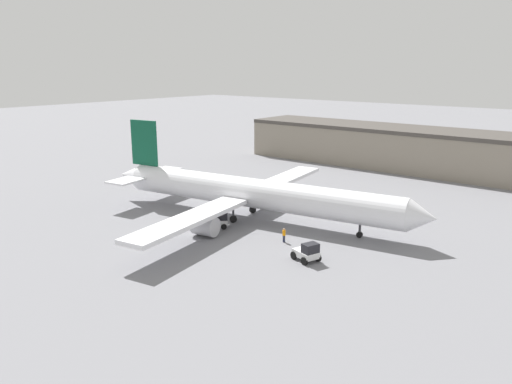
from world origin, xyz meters
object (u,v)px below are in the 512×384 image
airplane (249,193)px  belt_loader_truck (216,220)px  ground_crew_worker (284,235)px  baggage_tug (307,252)px

airplane → belt_loader_truck: airplane is taller
belt_loader_truck → airplane: bearing=34.9°
ground_crew_worker → belt_loader_truck: belt_loader_truck is taller
airplane → ground_crew_worker: 10.00m
airplane → belt_loader_truck: bearing=-107.7°
airplane → baggage_tug: bearing=-37.3°
baggage_tug → belt_loader_truck: belt_loader_truck is taller
airplane → belt_loader_truck: 5.83m
ground_crew_worker → baggage_tug: bearing=168.2°
airplane → baggage_tug: (13.74, -7.30, -2.46)m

